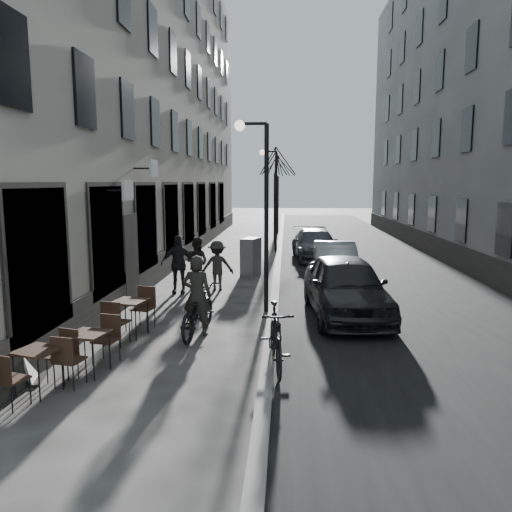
# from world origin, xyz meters

# --- Properties ---
(ground) EXTENTS (120.00, 120.00, 0.00)m
(ground) POSITION_xyz_m (0.00, 0.00, 0.00)
(ground) COLOR #3B3936
(ground) RESTS_ON ground
(road) EXTENTS (7.30, 60.00, 0.00)m
(road) POSITION_xyz_m (3.85, 16.00, 0.00)
(road) COLOR black
(road) RESTS_ON ground
(kerb) EXTENTS (0.25, 60.00, 0.12)m
(kerb) POSITION_xyz_m (0.20, 16.00, 0.06)
(kerb) COLOR slate
(kerb) RESTS_ON ground
(building_left) EXTENTS (4.00, 35.00, 16.00)m
(building_left) POSITION_xyz_m (-6.00, 16.50, 8.00)
(building_left) COLOR #A79C8C
(building_left) RESTS_ON ground
(building_right) EXTENTS (4.00, 35.00, 16.00)m
(building_right) POSITION_xyz_m (9.50, 16.50, 8.00)
(building_right) COLOR slate
(building_right) RESTS_ON ground
(streetlamp_near) EXTENTS (0.90, 0.28, 5.09)m
(streetlamp_near) POSITION_xyz_m (-0.17, 6.00, 3.16)
(streetlamp_near) COLOR black
(streetlamp_near) RESTS_ON ground
(streetlamp_far) EXTENTS (0.90, 0.28, 5.09)m
(streetlamp_far) POSITION_xyz_m (-0.17, 18.00, 3.16)
(streetlamp_far) COLOR black
(streetlamp_far) RESTS_ON ground
(tree_near) EXTENTS (2.40, 2.40, 5.70)m
(tree_near) POSITION_xyz_m (-0.10, 21.00, 4.66)
(tree_near) COLOR black
(tree_near) RESTS_ON ground
(tree_far) EXTENTS (2.40, 2.40, 5.70)m
(tree_far) POSITION_xyz_m (-0.10, 27.00, 4.66)
(tree_far) COLOR black
(tree_far) RESTS_ON ground
(bistro_set_a) EXTENTS (0.86, 1.59, 0.91)m
(bistro_set_a) POSITION_xyz_m (-3.57, 0.47, 0.47)
(bistro_set_a) COLOR black
(bistro_set_a) RESTS_ON ground
(bistro_set_b) EXTENTS (0.75, 1.62, 0.93)m
(bistro_set_b) POSITION_xyz_m (-3.07, 1.35, 0.48)
(bistro_set_b) COLOR black
(bistro_set_b) RESTS_ON ground
(bistro_set_c) EXTENTS (0.81, 1.75, 1.00)m
(bistro_set_c) POSITION_xyz_m (-3.01, 3.62, 0.51)
(bistro_set_c) COLOR black
(bistro_set_c) RESTS_ON ground
(sign_board) EXTENTS (0.54, 0.73, 1.17)m
(sign_board) POSITION_xyz_m (-4.02, 1.00, 0.47)
(sign_board) COLOR black
(sign_board) RESTS_ON ground
(utility_cabinet) EXTENTS (0.77, 1.06, 1.42)m
(utility_cabinet) POSITION_xyz_m (-0.80, 11.35, 0.71)
(utility_cabinet) COLOR slate
(utility_cabinet) RESTS_ON ground
(bicycle) EXTENTS (1.03, 2.25, 1.14)m
(bicycle) POSITION_xyz_m (-1.50, 3.83, 0.57)
(bicycle) COLOR black
(bicycle) RESTS_ON ground
(cyclist_rider) EXTENTS (0.73, 0.53, 1.86)m
(cyclist_rider) POSITION_xyz_m (-1.50, 3.83, 0.93)
(cyclist_rider) COLOR #262521
(cyclist_rider) RESTS_ON ground
(pedestrian_near) EXTENTS (0.99, 0.89, 1.69)m
(pedestrian_near) POSITION_xyz_m (-2.44, 9.04, 0.84)
(pedestrian_near) COLOR black
(pedestrian_near) RESTS_ON ground
(pedestrian_mid) EXTENTS (1.11, 0.72, 1.62)m
(pedestrian_mid) POSITION_xyz_m (-1.70, 8.63, 0.81)
(pedestrian_mid) COLOR #2B2826
(pedestrian_mid) RESTS_ON ground
(pedestrian_far) EXTENTS (1.11, 0.51, 1.86)m
(pedestrian_far) POSITION_xyz_m (-2.87, 8.10, 0.93)
(pedestrian_far) COLOR black
(pedestrian_far) RESTS_ON ground
(car_near) EXTENTS (2.24, 4.82, 1.60)m
(car_near) POSITION_xyz_m (2.10, 5.69, 0.80)
(car_near) COLOR black
(car_near) RESTS_ON ground
(car_mid) EXTENTS (1.47, 4.13, 1.36)m
(car_mid) POSITION_xyz_m (2.30, 10.59, 0.68)
(car_mid) COLOR #989CA1
(car_mid) RESTS_ON ground
(car_far) EXTENTS (2.25, 4.78, 1.35)m
(car_far) POSITION_xyz_m (1.87, 15.47, 0.67)
(car_far) COLOR #3B3E46
(car_far) RESTS_ON ground
(moped) EXTENTS (0.80, 2.09, 1.22)m
(moped) POSITION_xyz_m (0.35, 1.82, 0.61)
(moped) COLOR black
(moped) RESTS_ON ground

